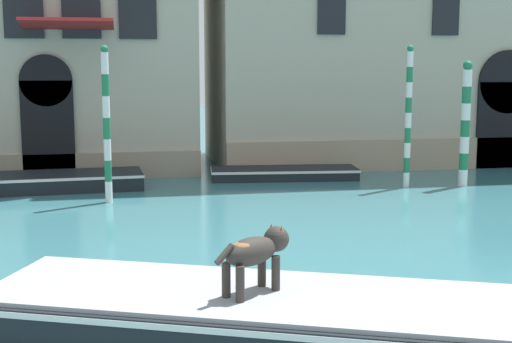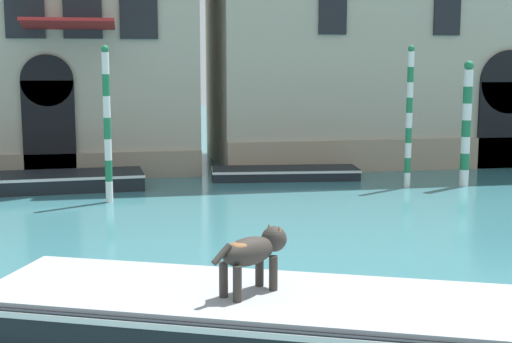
{
  "view_description": "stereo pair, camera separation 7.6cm",
  "coord_description": "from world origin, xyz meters",
  "px_view_note": "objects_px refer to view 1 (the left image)",
  "views": [
    {
      "loc": [
        1.15,
        -2.12,
        3.7
      ],
      "look_at": [
        4.18,
        13.94,
        1.2
      ],
      "focal_mm": 50.0,
      "sensor_mm": 36.0,
      "label": 1
    },
    {
      "loc": [
        1.22,
        -2.14,
        3.7
      ],
      "look_at": [
        4.18,
        13.94,
        1.2
      ],
      "focal_mm": 50.0,
      "sensor_mm": 36.0,
      "label": 2
    }
  ],
  "objects_px": {
    "dog_on_deck": "(256,251)",
    "mooring_pole_3": "(465,123)",
    "mooring_pole_4": "(408,117)",
    "boat_moored_near_palazzo": "(27,182)",
    "mooring_pole_0": "(107,124)",
    "boat_moored_far": "(284,173)",
    "boat_foreground": "(251,314)"
  },
  "relations": [
    {
      "from": "mooring_pole_3",
      "to": "boat_foreground",
      "type": "bearing_deg",
      "value": -128.29
    },
    {
      "from": "boat_foreground",
      "to": "boat_moored_far",
      "type": "height_order",
      "value": "boat_foreground"
    },
    {
      "from": "mooring_pole_0",
      "to": "boat_foreground",
      "type": "bearing_deg",
      "value": -78.66
    },
    {
      "from": "mooring_pole_0",
      "to": "mooring_pole_3",
      "type": "xyz_separation_m",
      "value": [
        10.53,
        0.64,
        -0.19
      ]
    },
    {
      "from": "boat_moored_near_palazzo",
      "to": "mooring_pole_4",
      "type": "height_order",
      "value": "mooring_pole_4"
    },
    {
      "from": "boat_moored_near_palazzo",
      "to": "mooring_pole_3",
      "type": "distance_m",
      "value": 13.09
    },
    {
      "from": "boat_moored_far",
      "to": "mooring_pole_3",
      "type": "relative_size",
      "value": 1.28
    },
    {
      "from": "mooring_pole_0",
      "to": "dog_on_deck",
      "type": "bearing_deg",
      "value": -78.3
    },
    {
      "from": "dog_on_deck",
      "to": "mooring_pole_0",
      "type": "relative_size",
      "value": 0.27
    },
    {
      "from": "boat_foreground",
      "to": "boat_moored_near_palazzo",
      "type": "distance_m",
      "value": 13.06
    },
    {
      "from": "boat_foreground",
      "to": "dog_on_deck",
      "type": "xyz_separation_m",
      "value": [
        0.07,
        -0.01,
        0.87
      ]
    },
    {
      "from": "boat_moored_near_palazzo",
      "to": "mooring_pole_0",
      "type": "height_order",
      "value": "mooring_pole_0"
    },
    {
      "from": "mooring_pole_0",
      "to": "mooring_pole_3",
      "type": "bearing_deg",
      "value": 3.49
    },
    {
      "from": "boat_moored_far",
      "to": "mooring_pole_4",
      "type": "bearing_deg",
      "value": -27.67
    },
    {
      "from": "dog_on_deck",
      "to": "mooring_pole_3",
      "type": "height_order",
      "value": "mooring_pole_3"
    },
    {
      "from": "mooring_pole_0",
      "to": "boat_moored_near_palazzo",
      "type": "bearing_deg",
      "value": 137.46
    },
    {
      "from": "dog_on_deck",
      "to": "mooring_pole_4",
      "type": "distance_m",
      "value": 12.78
    },
    {
      "from": "boat_foreground",
      "to": "mooring_pole_4",
      "type": "xyz_separation_m",
      "value": [
        6.72,
        10.86,
        1.77
      ]
    },
    {
      "from": "mooring_pole_0",
      "to": "mooring_pole_3",
      "type": "relative_size",
      "value": 1.11
    },
    {
      "from": "boat_foreground",
      "to": "boat_moored_far",
      "type": "distance_m",
      "value": 13.47
    },
    {
      "from": "mooring_pole_0",
      "to": "mooring_pole_4",
      "type": "distance_m",
      "value": 8.78
    },
    {
      "from": "mooring_pole_4",
      "to": "mooring_pole_3",
      "type": "bearing_deg",
      "value": -3.03
    },
    {
      "from": "boat_moored_far",
      "to": "mooring_pole_3",
      "type": "xyz_separation_m",
      "value": [
        5.05,
        -2.25,
        1.71
      ]
    },
    {
      "from": "dog_on_deck",
      "to": "boat_moored_far",
      "type": "distance_m",
      "value": 13.5
    },
    {
      "from": "boat_moored_near_palazzo",
      "to": "mooring_pole_4",
      "type": "relative_size",
      "value": 1.6
    },
    {
      "from": "dog_on_deck",
      "to": "mooring_pole_4",
      "type": "relative_size",
      "value": 0.27
    },
    {
      "from": "mooring_pole_3",
      "to": "dog_on_deck",
      "type": "bearing_deg",
      "value": -128.03
    },
    {
      "from": "mooring_pole_3",
      "to": "boat_moored_near_palazzo",
      "type": "bearing_deg",
      "value": 173.23
    },
    {
      "from": "mooring_pole_4",
      "to": "boat_moored_near_palazzo",
      "type": "bearing_deg",
      "value": 172.64
    },
    {
      "from": "boat_moored_near_palazzo",
      "to": "mooring_pole_0",
      "type": "relative_size",
      "value": 1.62
    },
    {
      "from": "boat_moored_far",
      "to": "mooring_pole_4",
      "type": "xyz_separation_m",
      "value": [
        3.27,
        -2.16,
        1.92
      ]
    },
    {
      "from": "mooring_pole_3",
      "to": "mooring_pole_4",
      "type": "xyz_separation_m",
      "value": [
        -1.78,
        0.09,
        0.22
      ]
    }
  ]
}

